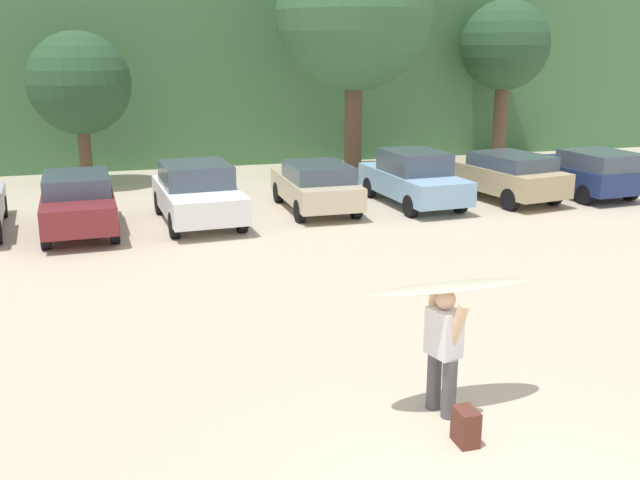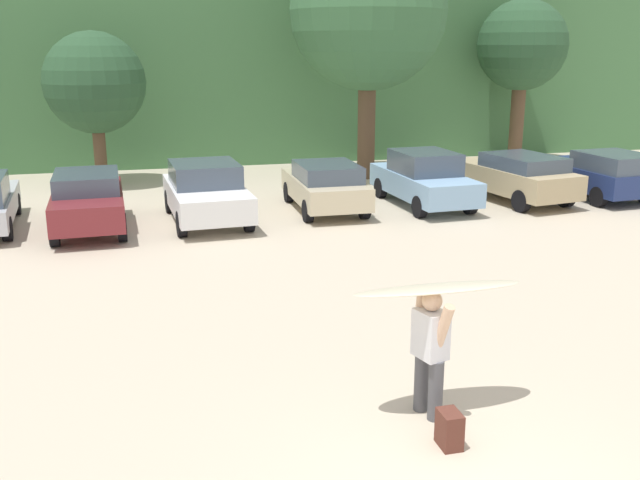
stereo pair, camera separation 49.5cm
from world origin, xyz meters
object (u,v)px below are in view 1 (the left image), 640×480
(parked_car_sky_blue, at_px, (413,178))
(parked_car_tan, at_px, (503,174))
(parked_car_white, at_px, (197,193))
(surfboard_cream, at_px, (452,287))
(parked_car_champagne, at_px, (316,185))
(parked_car_navy, at_px, (584,171))
(backpack_dropped, at_px, (466,427))
(parked_car_maroon, at_px, (78,202))
(person_adult, at_px, (443,344))

(parked_car_sky_blue, relative_size, parked_car_tan, 0.97)
(parked_car_white, bearing_deg, surfboard_cream, -173.99)
(parked_car_champagne, height_order, parked_car_navy, parked_car_navy)
(parked_car_sky_blue, bearing_deg, backpack_dropped, 156.01)
(parked_car_navy, height_order, backpack_dropped, parked_car_navy)
(parked_car_maroon, bearing_deg, parked_car_sky_blue, -88.36)
(parked_car_maroon, xyz_separation_m, parked_car_tan, (12.46, 0.57, -0.01))
(parked_car_tan, xyz_separation_m, backpack_dropped, (-7.73, -12.48, -0.56))
(backpack_dropped, bearing_deg, person_adult, 86.50)
(parked_car_tan, height_order, surfboard_cream, surfboard_cream)
(parked_car_champagne, xyz_separation_m, parked_car_sky_blue, (3.00, -0.06, 0.07))
(parked_car_champagne, relative_size, parked_car_navy, 0.93)
(parked_car_champagne, relative_size, parked_car_sky_blue, 0.91)
(parked_car_champagne, bearing_deg, parked_car_white, 98.18)
(parked_car_maroon, xyz_separation_m, parked_car_champagne, (6.49, 0.70, -0.05))
(parked_car_sky_blue, relative_size, surfboard_cream, 2.00)
(parked_car_maroon, height_order, parked_car_tan, parked_car_maroon)
(parked_car_white, bearing_deg, parked_car_maroon, 91.09)
(parked_car_navy, bearing_deg, parked_car_champagne, 83.31)
(parked_car_champagne, xyz_separation_m, backpack_dropped, (-1.75, -12.61, -0.52))
(surfboard_cream, bearing_deg, parked_car_maroon, -66.05)
(parked_car_white, bearing_deg, parked_car_sky_blue, -89.62)
(parked_car_white, height_order, parked_car_sky_blue, parked_car_sky_blue)
(parked_car_navy, height_order, person_adult, person_adult)
(surfboard_cream, bearing_deg, person_adult, 24.29)
(person_adult, bearing_deg, parked_car_maroon, -82.76)
(parked_car_champagne, xyz_separation_m, parked_car_navy, (8.73, -0.32, 0.03))
(person_adult, distance_m, backpack_dropped, 1.07)
(parked_car_champagne, bearing_deg, backpack_dropped, 172.54)
(surfboard_cream, bearing_deg, parked_car_champagne, -97.56)
(parked_car_maroon, relative_size, parked_car_white, 0.96)
(parked_car_maroon, bearing_deg, parked_car_navy, -90.76)
(parked_car_maroon, height_order, backpack_dropped, parked_car_maroon)
(parked_car_white, height_order, parked_car_tan, parked_car_white)
(parked_car_white, height_order, surfboard_cream, surfboard_cream)
(parked_car_navy, relative_size, person_adult, 2.54)
(parked_car_sky_blue, xyz_separation_m, surfboard_cream, (-4.61, -11.73, 0.89))
(parked_car_tan, height_order, parked_car_navy, parked_car_navy)
(parked_car_tan, bearing_deg, surfboard_cream, 137.61)
(parked_car_champagne, distance_m, person_adult, 11.95)
(parked_car_sky_blue, xyz_separation_m, person_adult, (-4.71, -11.77, 0.14))
(parked_car_white, distance_m, parked_car_tan, 9.43)
(person_adult, height_order, surfboard_cream, surfboard_cream)
(backpack_dropped, bearing_deg, surfboard_cream, 80.08)
(parked_car_sky_blue, bearing_deg, parked_car_tan, -94.48)
(parked_car_champagne, xyz_separation_m, parked_car_tan, (5.98, -0.13, 0.04))
(parked_car_white, bearing_deg, parked_car_champagne, -85.51)
(parked_car_maroon, bearing_deg, surfboard_cream, -158.46)
(parked_car_champagne, height_order, surfboard_cream, surfboard_cream)
(parked_car_navy, distance_m, surfboard_cream, 15.47)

